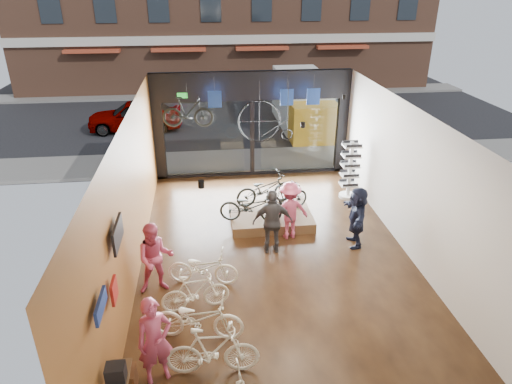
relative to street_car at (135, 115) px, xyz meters
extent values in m
cube|color=black|center=(4.95, -12.00, -0.77)|extent=(7.00, 12.00, 0.04)
cube|color=black|center=(4.95, -12.00, 3.07)|extent=(7.00, 12.00, 0.04)
cube|color=brown|center=(1.43, -12.00, 1.15)|extent=(0.04, 12.00, 3.80)
cube|color=beige|center=(8.47, -12.00, 1.15)|extent=(0.04, 12.00, 3.80)
cube|color=#198C26|center=(2.55, -6.12, 2.30)|extent=(0.35, 0.06, 0.18)
cube|color=black|center=(4.95, 3.00, -0.76)|extent=(30.00, 18.00, 0.02)
cube|color=slate|center=(4.95, -4.80, -0.69)|extent=(30.00, 2.40, 0.12)
cube|color=slate|center=(4.95, 7.00, -0.69)|extent=(30.00, 2.00, 0.12)
imported|color=gray|center=(0.00, 0.00, 0.00)|extent=(4.39, 1.77, 1.50)
imported|color=#EDE3C7|center=(3.20, -15.39, -0.23)|extent=(1.75, 0.57, 1.04)
imported|color=#EDE3C7|center=(2.94, -14.43, -0.26)|extent=(1.94, 0.98, 0.97)
imported|color=#EDE3C7|center=(2.87, -13.54, -0.29)|extent=(1.56, 0.65, 0.91)
imported|color=#EDE3C7|center=(3.05, -12.61, -0.31)|extent=(1.76, 0.89, 0.88)
cube|color=brown|center=(5.10, -9.75, -0.60)|extent=(2.40, 1.80, 0.30)
imported|color=black|center=(4.44, -10.22, 0.02)|extent=(1.87, 0.99, 0.94)
imported|color=black|center=(5.57, -9.73, 0.01)|extent=(1.56, 1.03, 0.92)
imported|color=black|center=(5.00, -9.13, 0.04)|extent=(1.97, 1.10, 0.98)
imported|color=#CC4C72|center=(2.20, -15.40, 0.13)|extent=(0.74, 0.62, 1.75)
imported|color=#CC4C72|center=(1.99, -12.75, 0.13)|extent=(0.93, 0.77, 1.75)
imported|color=#3F3F44|center=(4.90, -11.40, 0.15)|extent=(1.08, 0.51, 1.80)
imported|color=#CC4C72|center=(5.48, -10.72, 0.09)|extent=(1.18, 0.80, 1.69)
imported|color=#161C33|center=(7.20, -11.30, 0.11)|extent=(0.69, 1.63, 1.71)
imported|color=black|center=(2.77, -7.80, 2.18)|extent=(1.62, 0.59, 0.95)
cube|color=#1E3F99|center=(3.63, -6.80, 2.30)|extent=(0.45, 0.03, 0.55)
cube|color=#1E3F99|center=(6.04, -6.80, 2.30)|extent=(0.45, 0.03, 0.55)
cube|color=#1E3F99|center=(6.95, -6.80, 2.30)|extent=(0.45, 0.03, 0.55)
camera|label=1|loc=(3.25, -21.71, 5.93)|focal=32.00mm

